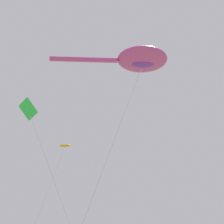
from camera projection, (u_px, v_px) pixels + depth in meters
The scene contains 3 objects.
big_show_kite at pixel (139, 60), 21.38m from camera, with size 6.30×8.50×16.45m.
small_kite_delta_white at pixel (30, 116), 13.32m from camera, with size 4.08×2.88×8.99m.
small_kite_diamond_red at pixel (65, 146), 23.95m from camera, with size 4.92×1.20×11.42m.
Camera 1 is at (-9.82, 1.69, 1.90)m, focal length 44.68 mm.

